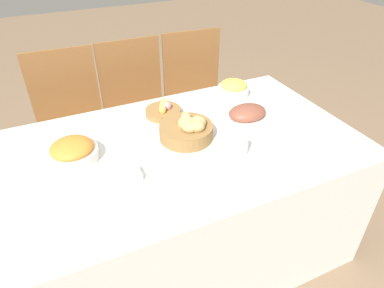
# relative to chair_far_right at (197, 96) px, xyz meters

# --- Properties ---
(ground_plane) EXTENTS (12.00, 12.00, 0.00)m
(ground_plane) POSITION_rel_chair_far_right_xyz_m (-0.46, -0.81, -0.51)
(ground_plane) COLOR #7F664C
(dining_table) EXTENTS (1.65, 0.97, 0.73)m
(dining_table) POSITION_rel_chair_far_right_xyz_m (-0.46, -0.81, -0.15)
(dining_table) COLOR silver
(dining_table) RESTS_ON ground
(chair_far_right) EXTENTS (0.45, 0.45, 0.95)m
(chair_far_right) POSITION_rel_chair_far_right_xyz_m (0.00, 0.00, 0.00)
(chair_far_right) COLOR brown
(chair_far_right) RESTS_ON ground
(chair_far_center) EXTENTS (0.43, 0.43, 0.95)m
(chair_far_center) POSITION_rel_chair_far_right_xyz_m (-0.45, 0.00, 0.00)
(chair_far_center) COLOR brown
(chair_far_center) RESTS_ON ground
(chair_far_left) EXTENTS (0.43, 0.43, 0.95)m
(chair_far_left) POSITION_rel_chair_far_right_xyz_m (-0.88, 0.00, 0.00)
(chair_far_left) COLOR brown
(chair_far_left) RESTS_ON ground
(bread_basket) EXTENTS (0.25, 0.25, 0.12)m
(bread_basket) POSITION_rel_chair_far_right_xyz_m (-0.42, -0.78, 0.27)
(bread_basket) COLOR olive
(bread_basket) RESTS_ON dining_table
(egg_basket) EXTENTS (0.19, 0.19, 0.08)m
(egg_basket) POSITION_rel_chair_far_right_xyz_m (-0.45, -0.52, 0.24)
(egg_basket) COLOR olive
(egg_basket) RESTS_ON dining_table
(ham_platter) EXTENTS (0.31, 0.22, 0.08)m
(ham_platter) POSITION_rel_chair_far_right_xyz_m (-0.06, -0.73, 0.24)
(ham_platter) COLOR silver
(ham_platter) RESTS_ON dining_table
(pineapple_bowl) EXTENTS (0.18, 0.18, 0.09)m
(pineapple_bowl) POSITION_rel_chair_far_right_xyz_m (0.01, -0.47, 0.26)
(pineapple_bowl) COLOR silver
(pineapple_bowl) RESTS_ON dining_table
(carrot_bowl) EXTENTS (0.21, 0.21, 0.09)m
(carrot_bowl) POSITION_rel_chair_far_right_xyz_m (-0.94, -0.72, 0.26)
(carrot_bowl) COLOR silver
(carrot_bowl) RESTS_ON dining_table
(dinner_plate) EXTENTS (0.26, 0.26, 0.01)m
(dinner_plate) POSITION_rel_chair_far_right_xyz_m (-0.49, -1.14, 0.22)
(dinner_plate) COLOR silver
(dinner_plate) RESTS_ON dining_table
(fork) EXTENTS (0.01, 0.16, 0.00)m
(fork) POSITION_rel_chair_far_right_xyz_m (-0.64, -1.14, 0.22)
(fork) COLOR #B7B7BC
(fork) RESTS_ON dining_table
(knife) EXTENTS (0.01, 0.16, 0.00)m
(knife) POSITION_rel_chair_far_right_xyz_m (-0.34, -1.14, 0.22)
(knife) COLOR #B7B7BC
(knife) RESTS_ON dining_table
(spoon) EXTENTS (0.01, 0.16, 0.00)m
(spoon) POSITION_rel_chair_far_right_xyz_m (-0.31, -1.14, 0.22)
(spoon) COLOR #B7B7BC
(spoon) RESTS_ON dining_table
(drinking_cup) EXTENTS (0.08, 0.08, 0.08)m
(drinking_cup) POSITION_rel_chair_far_right_xyz_m (-0.26, -0.98, 0.26)
(drinking_cup) COLOR silver
(drinking_cup) RESTS_ON dining_table
(butter_dish) EXTENTS (0.11, 0.07, 0.03)m
(butter_dish) POSITION_rel_chair_far_right_xyz_m (-0.77, -0.95, 0.24)
(butter_dish) COLOR silver
(butter_dish) RESTS_ON dining_table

